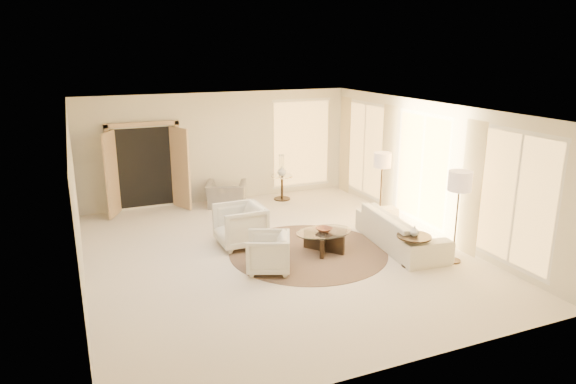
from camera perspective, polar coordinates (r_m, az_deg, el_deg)
name	(u,v)px	position (r m, az deg, el deg)	size (l,w,h in m)	color
room	(277,184)	(9.63, -1.27, 0.86)	(7.04, 8.04, 2.83)	#F0E1CE
windows_right	(424,169)	(11.41, 14.89, 2.45)	(0.10, 6.40, 2.40)	#FFC466
window_back_corner	(302,143)	(14.07, 1.53, 5.42)	(1.70, 0.10, 2.40)	#FFC466
curtains_right	(398,163)	(12.09, 12.11, 3.12)	(0.06, 5.20, 2.60)	beige
french_doors	(146,168)	(12.87, -15.55, 2.58)	(1.95, 0.66, 2.16)	tan
area_rug	(308,252)	(10.15, 2.26, -6.63)	(3.10, 3.10, 0.01)	#3D2A20
sofa	(401,230)	(10.56, 12.43, -4.13)	(2.36, 0.92, 0.69)	silver
armchair_left	(240,224)	(10.36, -5.35, -3.51)	(0.90, 0.85, 0.93)	silver
armchair_right	(268,251)	(9.19, -2.23, -6.55)	(0.75, 0.70, 0.77)	silver
accent_chair	(226,190)	(12.95, -6.86, 0.18)	(0.96, 0.63, 0.84)	gray
coffee_table	(324,239)	(10.10, 4.01, -5.22)	(1.20, 1.20, 0.42)	black
end_table	(414,245)	(9.65, 13.77, -5.77)	(0.63, 0.63, 0.59)	black
side_table	(282,185)	(13.47, -0.67, 0.79)	(0.56, 0.56, 0.65)	#312519
floor_lamp_near	(382,163)	(11.70, 10.44, 3.16)	(0.39, 0.39, 1.61)	#312519
floor_lamp_far	(460,185)	(9.74, 18.53, 0.72)	(0.42, 0.42, 1.74)	#312519
bowl	(324,230)	(10.03, 4.03, -4.19)	(0.31, 0.31, 0.08)	brown
end_vase	(415,231)	(9.56, 13.88, -4.24)	(0.18, 0.18, 0.18)	silver
side_vase	(282,171)	(13.38, -0.68, 2.38)	(0.25, 0.25, 0.26)	silver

